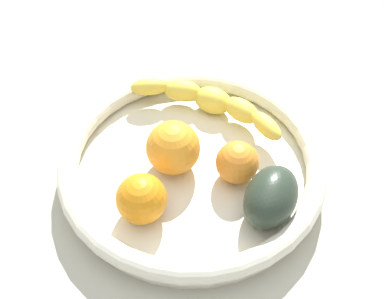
# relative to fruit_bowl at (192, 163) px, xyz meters

# --- Properties ---
(kitchen_counter) EXTENTS (1.20, 1.20, 0.03)m
(kitchen_counter) POSITION_rel_fruit_bowl_xyz_m (0.00, 0.00, -0.04)
(kitchen_counter) COLOR #AEAB96
(kitchen_counter) RESTS_ON ground
(fruit_bowl) EXTENTS (0.32, 0.32, 0.04)m
(fruit_bowl) POSITION_rel_fruit_bowl_xyz_m (0.00, 0.00, 0.00)
(fruit_bowl) COLOR beige
(fruit_bowl) RESTS_ON kitchen_counter
(banana_draped_left) EXTENTS (0.14, 0.19, 0.04)m
(banana_draped_left) POSITION_rel_fruit_bowl_xyz_m (-0.07, -0.07, 0.02)
(banana_draped_left) COLOR yellow
(banana_draped_left) RESTS_ON fruit_bowl
(orange_front) EXTENTS (0.06, 0.06, 0.06)m
(orange_front) POSITION_rel_fruit_bowl_xyz_m (0.08, 0.03, 0.02)
(orange_front) COLOR orange
(orange_front) RESTS_ON fruit_bowl
(orange_mid_left) EXTENTS (0.07, 0.07, 0.07)m
(orange_mid_left) POSITION_rel_fruit_bowl_xyz_m (0.02, -0.01, 0.03)
(orange_mid_left) COLOR orange
(orange_mid_left) RESTS_ON fruit_bowl
(orange_mid_right) EXTENTS (0.05, 0.05, 0.05)m
(orange_mid_right) POSITION_rel_fruit_bowl_xyz_m (-0.04, 0.04, 0.02)
(orange_mid_right) COLOR orange
(orange_mid_right) RESTS_ON fruit_bowl
(avocado_dark) EXTENTS (0.10, 0.09, 0.06)m
(avocado_dark) POSITION_rel_fruit_bowl_xyz_m (-0.04, 0.10, 0.02)
(avocado_dark) COLOR #283427
(avocado_dark) RESTS_ON fruit_bowl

